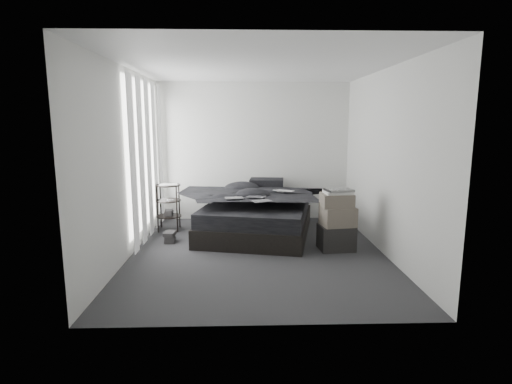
{
  "coord_description": "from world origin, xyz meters",
  "views": [
    {
      "loc": [
        -0.19,
        -5.52,
        1.86
      ],
      "look_at": [
        0.0,
        0.8,
        0.75
      ],
      "focal_mm": 28.0,
      "sensor_mm": 36.0,
      "label": 1
    }
  ],
  "objects_px": {
    "box_lower": "(336,237)",
    "side_stand": "(169,208)",
    "bed": "(258,225)",
    "laptop": "(282,187)"
  },
  "relations": [
    {
      "from": "bed",
      "to": "side_stand",
      "type": "relative_size",
      "value": 2.77
    },
    {
      "from": "bed",
      "to": "box_lower",
      "type": "bearing_deg",
      "value": -26.55
    },
    {
      "from": "side_stand",
      "to": "box_lower",
      "type": "distance_m",
      "value": 2.93
    },
    {
      "from": "laptop",
      "to": "box_lower",
      "type": "height_order",
      "value": "laptop"
    },
    {
      "from": "side_stand",
      "to": "box_lower",
      "type": "bearing_deg",
      "value": -23.93
    },
    {
      "from": "box_lower",
      "to": "laptop",
      "type": "bearing_deg",
      "value": 129.65
    },
    {
      "from": "bed",
      "to": "side_stand",
      "type": "height_order",
      "value": "side_stand"
    },
    {
      "from": "laptop",
      "to": "box_lower",
      "type": "bearing_deg",
      "value": -20.17
    },
    {
      "from": "box_lower",
      "to": "side_stand",
      "type": "bearing_deg",
      "value": 156.07
    },
    {
      "from": "bed",
      "to": "box_lower",
      "type": "height_order",
      "value": "box_lower"
    }
  ]
}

